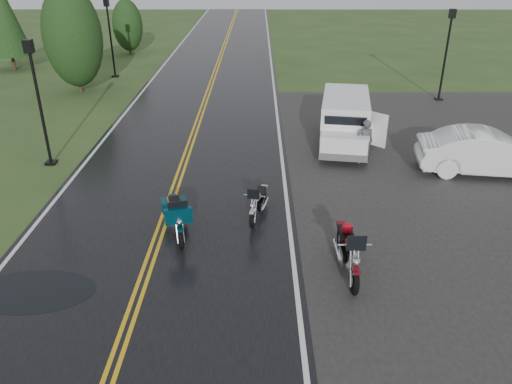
# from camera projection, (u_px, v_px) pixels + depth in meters

# --- Properties ---
(ground) EXTENTS (120.00, 120.00, 0.00)m
(ground) POSITION_uv_depth(u_px,v_px,m) (151.00, 258.00, 13.36)
(ground) COLOR #2D471E
(ground) RESTS_ON ground
(road) EXTENTS (8.00, 100.00, 0.04)m
(road) POSITION_uv_depth(u_px,v_px,m) (194.00, 133.00, 22.33)
(road) COLOR black
(road) RESTS_ON ground
(parking_pad) EXTENTS (14.00, 24.00, 0.03)m
(parking_pad) POSITION_uv_depth(u_px,v_px,m) (486.00, 180.00, 17.80)
(parking_pad) COLOR black
(parking_pad) RESTS_ON ground
(motorcycle_red) EXTENTS (0.94, 2.52, 1.48)m
(motorcycle_red) POSITION_uv_depth(u_px,v_px,m) (355.00, 269.00, 11.62)
(motorcycle_red) COLOR #600A14
(motorcycle_red) RESTS_ON ground
(motorcycle_teal) EXTENTS (1.40, 2.47, 1.38)m
(motorcycle_teal) POSITION_uv_depth(u_px,v_px,m) (180.00, 228.00, 13.42)
(motorcycle_teal) COLOR #052C3A
(motorcycle_teal) RESTS_ON ground
(motorcycle_silver) EXTENTS (1.13, 2.11, 1.18)m
(motorcycle_silver) POSITION_uv_depth(u_px,v_px,m) (253.00, 211.00, 14.48)
(motorcycle_silver) COLOR #ABADB3
(motorcycle_silver) RESTS_ON ground
(van_white) EXTENTS (2.76, 5.45, 2.05)m
(van_white) POSITION_uv_depth(u_px,v_px,m) (324.00, 134.00, 19.24)
(van_white) COLOR white
(van_white) RESTS_ON ground
(person_at_van) EXTENTS (0.66, 0.45, 1.74)m
(person_at_van) POSITION_uv_depth(u_px,v_px,m) (365.00, 143.00, 18.80)
(person_at_van) COLOR #444448
(person_at_van) RESTS_ON ground
(sedan_white) EXTENTS (5.02, 2.31, 1.59)m
(sedan_white) POSITION_uv_depth(u_px,v_px,m) (487.00, 153.00, 18.02)
(sedan_white) COLOR silver
(sedan_white) RESTS_ON ground
(lamp_post_near_left) EXTENTS (0.40, 0.40, 4.70)m
(lamp_post_near_left) POSITION_uv_depth(u_px,v_px,m) (40.00, 104.00, 18.15)
(lamp_post_near_left) COLOR black
(lamp_post_near_left) RESTS_ON ground
(lamp_post_far_left) EXTENTS (0.41, 0.41, 4.79)m
(lamp_post_far_left) POSITION_uv_depth(u_px,v_px,m) (111.00, 38.00, 31.06)
(lamp_post_far_left) COLOR black
(lamp_post_far_left) RESTS_ON ground
(lamp_post_far_right) EXTENTS (0.41, 0.41, 4.76)m
(lamp_post_far_right) POSITION_uv_depth(u_px,v_px,m) (446.00, 56.00, 26.17)
(lamp_post_far_right) COLOR black
(lamp_post_far_right) RESTS_ON ground
(tree_left_mid) EXTENTS (3.19, 3.19, 4.99)m
(tree_left_mid) POSITION_uv_depth(u_px,v_px,m) (74.00, 48.00, 27.64)
(tree_left_mid) COLOR #1E3D19
(tree_left_mid) RESTS_ON ground
(tree_left_far) EXTENTS (2.26, 2.26, 3.48)m
(tree_left_far) POSITION_uv_depth(u_px,v_px,m) (128.00, 31.00, 38.27)
(tree_left_far) COLOR #1E3D19
(tree_left_far) RESTS_ON ground
(pine_left_far) EXTENTS (2.77, 2.77, 5.77)m
(pine_left_far) POSITION_uv_depth(u_px,v_px,m) (6.00, 26.00, 32.73)
(pine_left_far) COLOR #1E3D19
(pine_left_far) RESTS_ON ground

